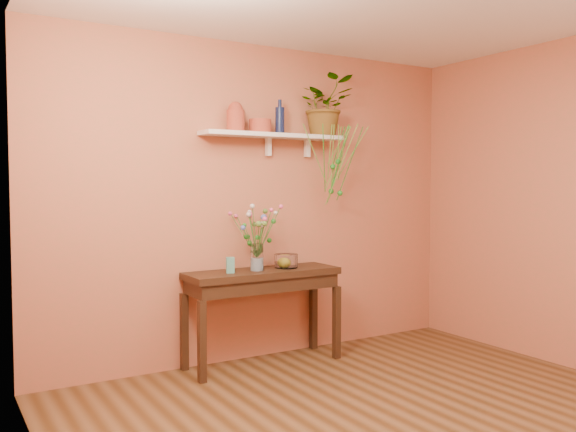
# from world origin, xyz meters

# --- Properties ---
(room) EXTENTS (4.04, 4.04, 2.70)m
(room) POSITION_xyz_m (0.00, 0.00, 1.35)
(room) COLOR brown
(room) RESTS_ON ground
(sideboard) EXTENTS (1.31, 0.42, 0.79)m
(sideboard) POSITION_xyz_m (-0.11, 1.77, 0.68)
(sideboard) COLOR #341D11
(sideboard) RESTS_ON ground
(wall_shelf) EXTENTS (1.30, 0.24, 0.19)m
(wall_shelf) POSITION_xyz_m (0.06, 1.87, 1.92)
(wall_shelf) COLOR white
(wall_shelf) RESTS_ON room
(terracotta_jug) EXTENTS (0.20, 0.20, 0.25)m
(terracotta_jug) POSITION_xyz_m (-0.30, 1.89, 2.06)
(terracotta_jug) COLOR #AA402C
(terracotta_jug) RESTS_ON wall_shelf
(terracotta_pot) EXTENTS (0.22, 0.22, 0.11)m
(terracotta_pot) POSITION_xyz_m (-0.07, 1.89, 1.99)
(terracotta_pot) COLOR #AA402C
(terracotta_pot) RESTS_ON wall_shelf
(blue_bottle) EXTENTS (0.10, 0.10, 0.29)m
(blue_bottle) POSITION_xyz_m (0.10, 1.85, 2.05)
(blue_bottle) COLOR #101A3C
(blue_bottle) RESTS_ON wall_shelf
(spider_plant) EXTENTS (0.56, 0.51, 0.53)m
(spider_plant) POSITION_xyz_m (0.59, 1.89, 2.20)
(spider_plant) COLOR #1E721D
(spider_plant) RESTS_ON wall_shelf
(plant_fronds) EXTENTS (0.64, 0.35, 0.70)m
(plant_fronds) POSITION_xyz_m (0.60, 1.73, 1.66)
(plant_fronds) COLOR #1E721D
(plant_fronds) RESTS_ON wall_shelf
(glass_vase) EXTENTS (0.11, 0.11, 0.22)m
(glass_vase) POSITION_xyz_m (-0.17, 1.76, 0.89)
(glass_vase) COLOR white
(glass_vase) RESTS_ON sideboard
(bouquet) EXTENTS (0.45, 0.45, 0.45)m
(bouquet) POSITION_xyz_m (-0.17, 1.76, 1.17)
(bouquet) COLOR #386B28
(bouquet) RESTS_ON glass_vase
(glass_bowl) EXTENTS (0.20, 0.20, 0.12)m
(glass_bowl) POSITION_xyz_m (0.12, 1.77, 0.85)
(glass_bowl) COLOR white
(glass_bowl) RESTS_ON sideboard
(lemon) EXTENTS (0.09, 0.09, 0.09)m
(lemon) POSITION_xyz_m (0.10, 1.77, 0.84)
(lemon) COLOR gold
(lemon) RESTS_ON glass_bowl
(carton) EXTENTS (0.08, 0.07, 0.13)m
(carton) POSITION_xyz_m (-0.42, 1.74, 0.86)
(carton) COLOR teal
(carton) RESTS_ON sideboard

